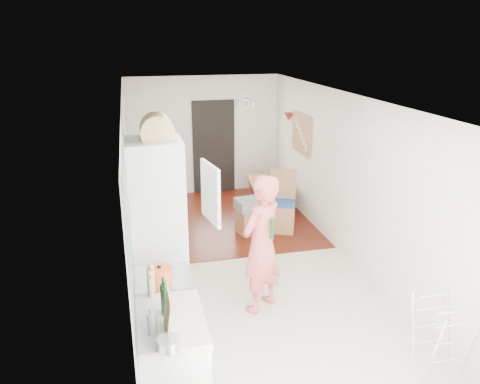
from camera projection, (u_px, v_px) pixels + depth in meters
name	position (u px, v px, depth m)	size (l,w,h in m)	color
room_shell	(243.00, 186.00, 6.66)	(3.20, 7.00, 2.50)	beige
floor	(243.00, 264.00, 7.07)	(3.20, 7.00, 0.01)	beige
wood_floor_overlay	(220.00, 219.00, 8.77)	(3.20, 3.30, 0.01)	#631309
sage_wall_panel	(127.00, 201.00, 4.28)	(0.02, 3.00, 1.30)	#567562
tile_splashback	(135.00, 299.00, 4.00)	(0.02, 1.90, 0.50)	black
doorway_recess	(214.00, 147.00, 9.99)	(0.90, 0.04, 2.00)	black
base_cabinet	(172.00, 364.00, 4.29)	(0.60, 0.90, 0.86)	silver
worktop	(170.00, 321.00, 4.15)	(0.62, 0.92, 0.06)	silver
range_cooker	(165.00, 317.00, 4.98)	(0.60, 0.60, 0.88)	silver
cooker_top	(163.00, 279.00, 4.83)	(0.60, 0.60, 0.04)	#B1B1B4
fridge_housing	(158.00, 226.00, 5.72)	(0.66, 0.66, 2.15)	silver
fridge_door	(210.00, 193.00, 5.43)	(0.56, 0.04, 0.70)	silver
fridge_interior	(182.00, 187.00, 5.64)	(0.02, 0.52, 0.66)	white
pinboard	(302.00, 133.00, 8.66)	(0.03, 0.90, 0.70)	tan
pinboard_frame	(301.00, 133.00, 8.66)	(0.01, 0.94, 0.74)	tan
wall_sconce	(289.00, 117.00, 9.19)	(0.18, 0.18, 0.16)	maroon
person	(262.00, 233.00, 5.62)	(0.76, 0.50, 2.07)	#D45754
dining_table	(271.00, 196.00, 9.37)	(1.19, 0.66, 0.42)	tan
dining_chair	(282.00, 202.00, 8.11)	(0.45, 0.45, 1.06)	tan
stool	(248.00, 221.00, 8.08)	(0.34, 0.34, 0.45)	tan
grey_drape	(249.00, 205.00, 7.98)	(0.41, 0.41, 0.18)	gray
drying_rack	(441.00, 337.00, 4.70)	(0.42, 0.38, 0.83)	silver
bread_bin	(157.00, 131.00, 5.33)	(0.40, 0.38, 0.21)	tan
red_casserole	(160.00, 275.00, 4.72)	(0.26, 0.26, 0.15)	#DB542B
steel_pan	(168.00, 344.00, 3.72)	(0.19, 0.19, 0.09)	#B1B1B4
held_bottle	(272.00, 228.00, 5.46)	(0.05, 0.05, 0.24)	#173B18
bottle_a	(166.00, 302.00, 4.14)	(0.06, 0.06, 0.27)	#173B18
bottle_b	(164.00, 298.00, 4.19)	(0.06, 0.06, 0.28)	#173B18
bottle_c	(152.00, 324.00, 3.89)	(0.08, 0.08, 0.19)	beige
pepper_mill_front	(152.00, 280.00, 4.57)	(0.06, 0.06, 0.21)	tan
pepper_mill_back	(150.00, 286.00, 4.45)	(0.06, 0.06, 0.21)	tan
chopping_boards	(168.00, 315.00, 3.87)	(0.04, 0.26, 0.35)	tan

